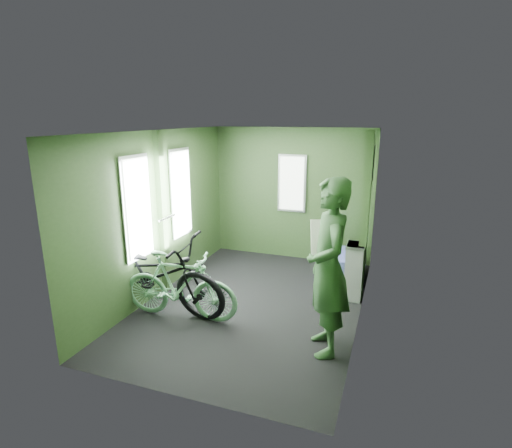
# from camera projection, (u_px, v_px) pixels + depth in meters

# --- Properties ---
(room) EXTENTS (4.00, 4.02, 2.31)m
(room) POSITION_uv_depth(u_px,v_px,m) (252.00, 200.00, 5.14)
(room) COLOR black
(room) RESTS_ON ground
(bicycle_black) EXTENTS (2.09, 1.06, 1.17)m
(bicycle_black) POSITION_uv_depth(u_px,v_px,m) (158.00, 311.00, 5.25)
(bicycle_black) COLOR black
(bicycle_black) RESTS_ON ground
(bicycle_mint) EXTENTS (1.53, 0.62, 0.93)m
(bicycle_mint) POSITION_uv_depth(u_px,v_px,m) (181.00, 319.00, 5.05)
(bicycle_mint) COLOR #81C899
(bicycle_mint) RESTS_ON ground
(passenger) EXTENTS (0.68, 0.81, 1.90)m
(passenger) POSITION_uv_depth(u_px,v_px,m) (328.00, 268.00, 4.15)
(passenger) COLOR #30552E
(passenger) RESTS_ON ground
(waste_box) EXTENTS (0.23, 0.33, 0.79)m
(waste_box) POSITION_uv_depth(u_px,v_px,m) (354.00, 271.00, 5.53)
(waste_box) COLOR gray
(waste_box) RESTS_ON ground
(bench_seat) EXTENTS (0.53, 0.85, 0.86)m
(bench_seat) POSITION_uv_depth(u_px,v_px,m) (351.00, 264.00, 6.23)
(bench_seat) COLOR navy
(bench_seat) RESTS_ON ground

